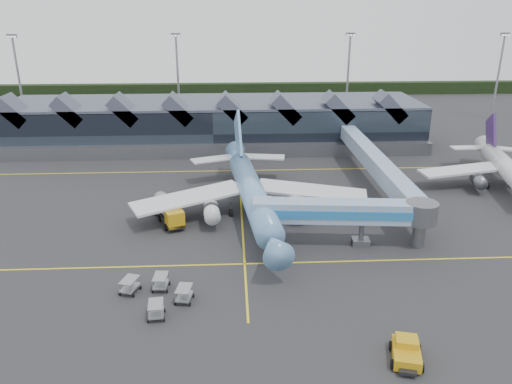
{
  "coord_description": "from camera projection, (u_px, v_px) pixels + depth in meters",
  "views": [
    {
      "loc": [
        -1.36,
        -61.5,
        29.78
      ],
      "look_at": [
        1.97,
        3.38,
        5.0
      ],
      "focal_mm": 35.0,
      "sensor_mm": 36.0,
      "label": 1
    }
  ],
  "objects": [
    {
      "name": "ground",
      "position": [
        243.0,
        235.0,
        68.06
      ],
      "size": [
        260.0,
        260.0,
        0.0
      ],
      "primitive_type": "plane",
      "color": "#2B2B2E",
      "rests_on": "ground"
    },
    {
      "name": "taxi_stripes",
      "position": [
        241.0,
        207.0,
        77.39
      ],
      "size": [
        120.0,
        60.0,
        0.01
      ],
      "color": "yellow",
      "rests_on": "ground"
    },
    {
      "name": "tree_line_far",
      "position": [
        234.0,
        89.0,
        169.99
      ],
      "size": [
        260.0,
        4.0,
        4.0
      ],
      "primitive_type": "cube",
      "color": "black",
      "rests_on": "ground"
    },
    {
      "name": "terminal",
      "position": [
        214.0,
        122.0,
        110.27
      ],
      "size": [
        90.0,
        22.25,
        12.52
      ],
      "color": "black",
      "rests_on": "ground"
    },
    {
      "name": "light_masts",
      "position": [
        320.0,
        77.0,
        123.22
      ],
      "size": [
        132.4,
        42.56,
        22.45
      ],
      "color": "gray",
      "rests_on": "ground"
    },
    {
      "name": "main_airliner",
      "position": [
        251.0,
        190.0,
        73.51
      ],
      "size": [
        35.49,
        41.03,
        13.17
      ],
      "rotation": [
        0.0,
        0.0,
        0.1
      ],
      "color": "#5E8BC0",
      "rests_on": "ground"
    },
    {
      "name": "regional_jet",
      "position": [
        507.0,
        169.0,
        83.91
      ],
      "size": [
        28.77,
        31.84,
        10.98
      ],
      "rotation": [
        0.0,
        0.0,
        -0.2
      ],
      "color": "silver",
      "rests_on": "ground"
    },
    {
      "name": "jet_bridge",
      "position": [
        356.0,
        213.0,
        63.9
      ],
      "size": [
        23.6,
        5.48,
        6.17
      ],
      "rotation": [
        0.0,
        0.0,
        -0.09
      ],
      "color": "#7E9FD3",
      "rests_on": "ground"
    },
    {
      "name": "fuel_truck",
      "position": [
        168.0,
        209.0,
        72.07
      ],
      "size": [
        5.5,
        9.43,
        3.21
      ],
      "rotation": [
        0.0,
        0.0,
        0.38
      ],
      "color": "black",
      "rests_on": "ground"
    },
    {
      "name": "pushback_tug",
      "position": [
        406.0,
        352.0,
        44.04
      ],
      "size": [
        3.5,
        4.68,
        1.91
      ],
      "rotation": [
        0.0,
        0.0,
        -0.25
      ],
      "color": "#C18F12",
      "rests_on": "ground"
    },
    {
      "name": "baggage_carts",
      "position": [
        158.0,
        292.0,
        53.07
      ],
      "size": [
        8.14,
        7.79,
        1.62
      ],
      "rotation": [
        0.0,
        0.0,
        -0.16
      ],
      "color": "#92959A",
      "rests_on": "ground"
    }
  ]
}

